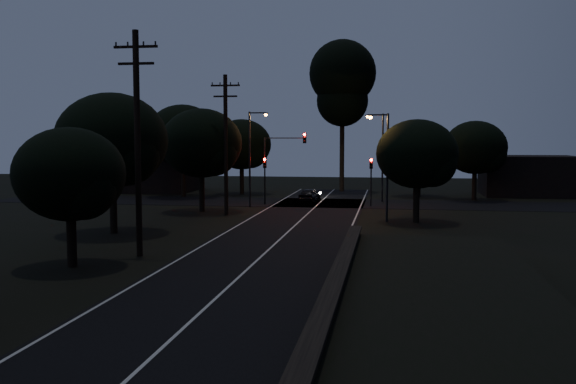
% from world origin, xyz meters
% --- Properties ---
extents(ground, '(160.00, 160.00, 0.00)m').
position_xyz_m(ground, '(0.00, 0.00, 0.00)').
color(ground, black).
extents(road_surface, '(60.00, 70.00, 0.03)m').
position_xyz_m(road_surface, '(0.00, 31.12, 0.01)').
color(road_surface, black).
rests_on(road_surface, ground).
extents(retaining_wall, '(6.93, 26.00, 1.60)m').
position_xyz_m(retaining_wall, '(7.74, 3.00, 0.62)').
color(retaining_wall, black).
rests_on(retaining_wall, ground).
extents(utility_pole_mid, '(2.20, 0.30, 11.00)m').
position_xyz_m(utility_pole_mid, '(-6.00, 15.00, 5.74)').
color(utility_pole_mid, black).
rests_on(utility_pole_mid, ground).
extents(utility_pole_far, '(2.20, 0.30, 10.50)m').
position_xyz_m(utility_pole_far, '(-6.00, 32.00, 5.48)').
color(utility_pole_far, black).
rests_on(utility_pole_far, ground).
extents(tree_left_b, '(4.97, 4.97, 6.31)m').
position_xyz_m(tree_left_b, '(-7.82, 11.90, 4.09)').
color(tree_left_b, black).
rests_on(tree_left_b, ground).
extents(tree_left_c, '(6.77, 6.77, 8.56)m').
position_xyz_m(tree_left_c, '(-10.26, 21.86, 5.53)').
color(tree_left_c, black).
rests_on(tree_left_c, ground).
extents(tree_left_d, '(6.41, 6.41, 8.13)m').
position_xyz_m(tree_left_d, '(-8.27, 33.87, 5.27)').
color(tree_left_d, black).
rests_on(tree_left_d, ground).
extents(tree_far_nw, '(6.11, 6.11, 7.74)m').
position_xyz_m(tree_far_nw, '(-8.78, 49.88, 5.01)').
color(tree_far_nw, black).
rests_on(tree_far_nw, ground).
extents(tree_far_w, '(7.12, 7.12, 9.08)m').
position_xyz_m(tree_far_w, '(-13.75, 45.86, 5.90)').
color(tree_far_w, black).
rests_on(tree_far_w, ground).
extents(tree_far_ne, '(5.63, 5.63, 7.12)m').
position_xyz_m(tree_far_ne, '(9.20, 49.89, 4.61)').
color(tree_far_ne, black).
rests_on(tree_far_ne, ground).
extents(tree_far_e, '(5.84, 5.84, 7.41)m').
position_xyz_m(tree_far_e, '(14.21, 46.88, 4.80)').
color(tree_far_e, black).
rests_on(tree_far_e, ground).
extents(tree_right_a, '(5.58, 5.58, 7.10)m').
position_xyz_m(tree_right_a, '(8.20, 29.89, 4.60)').
color(tree_right_a, black).
rests_on(tree_right_a, ground).
extents(tall_pine, '(7.19, 7.19, 16.34)m').
position_xyz_m(tall_pine, '(1.00, 55.00, 11.79)').
color(tall_pine, black).
rests_on(tall_pine, ground).
extents(building_left, '(10.00, 8.00, 4.40)m').
position_xyz_m(building_left, '(-20.00, 52.00, 2.20)').
color(building_left, black).
rests_on(building_left, ground).
extents(building_right, '(9.00, 7.00, 4.00)m').
position_xyz_m(building_right, '(20.00, 53.00, 2.00)').
color(building_right, black).
rests_on(building_right, ground).
extents(signal_left, '(0.28, 0.35, 4.10)m').
position_xyz_m(signal_left, '(-4.60, 39.99, 2.84)').
color(signal_left, black).
rests_on(signal_left, ground).
extents(signal_right, '(0.28, 0.35, 4.10)m').
position_xyz_m(signal_right, '(4.60, 39.99, 2.84)').
color(signal_right, black).
rests_on(signal_right, ground).
extents(signal_mast, '(3.70, 0.35, 6.25)m').
position_xyz_m(signal_mast, '(-2.91, 39.99, 4.34)').
color(signal_mast, black).
rests_on(signal_mast, ground).
extents(streetlight_a, '(1.66, 0.26, 8.00)m').
position_xyz_m(streetlight_a, '(-5.31, 38.00, 4.64)').
color(streetlight_a, black).
rests_on(streetlight_a, ground).
extents(streetlight_b, '(1.66, 0.26, 8.00)m').
position_xyz_m(streetlight_b, '(5.31, 44.00, 4.64)').
color(streetlight_b, black).
rests_on(streetlight_b, ground).
extents(streetlight_c, '(1.46, 0.26, 7.50)m').
position_xyz_m(streetlight_c, '(5.83, 30.00, 4.35)').
color(streetlight_c, black).
rests_on(streetlight_c, ground).
extents(car, '(1.85, 3.76, 1.23)m').
position_xyz_m(car, '(-1.07, 43.28, 0.62)').
color(car, black).
rests_on(car, ground).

